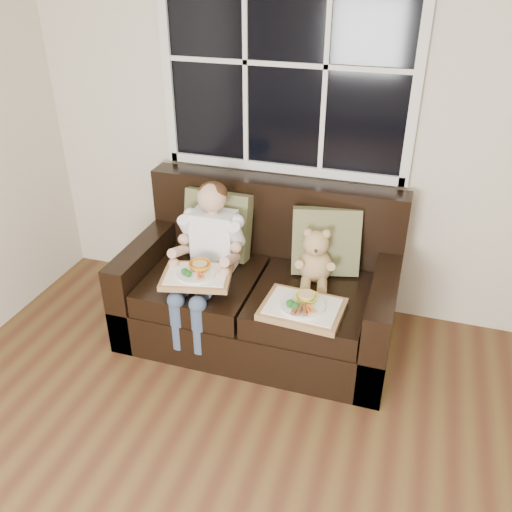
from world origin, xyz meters
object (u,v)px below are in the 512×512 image
(tray_left, at_px, (197,275))
(loveseat, at_px, (262,291))
(child, at_px, (208,247))
(teddy_bear, at_px, (315,260))
(tray_right, at_px, (303,307))

(tray_left, bearing_deg, loveseat, 35.23)
(loveseat, bearing_deg, child, -158.61)
(child, relative_size, teddy_bear, 2.44)
(child, xyz_separation_m, tray_left, (0.01, -0.21, -0.08))
(teddy_bear, xyz_separation_m, tray_left, (-0.64, -0.35, -0.02))
(loveseat, height_order, teddy_bear, loveseat)
(loveseat, height_order, tray_left, loveseat)
(teddy_bear, bearing_deg, child, -177.81)
(loveseat, relative_size, tray_left, 3.69)
(child, height_order, tray_right, child)
(loveseat, bearing_deg, tray_right, -44.24)
(tray_right, bearing_deg, child, 165.14)
(child, relative_size, tray_left, 1.96)
(loveseat, relative_size, child, 1.88)
(loveseat, distance_m, tray_left, 0.52)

